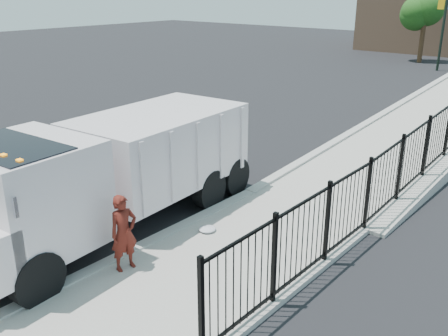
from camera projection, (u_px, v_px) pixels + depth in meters
The scene contains 8 objects.
ground at pixel (148, 247), 11.71m from camera, with size 120.00×120.00×0.00m, color black.
sidewalk at pixel (136, 319), 9.09m from camera, with size 3.55×12.00×0.12m, color #9E998E.
curb at pixel (74, 281), 10.24m from camera, with size 0.30×12.00×0.16m, color #ADAAA3.
truck at pixel (106, 170), 11.95m from camera, with size 3.34×8.60×2.88m.
worker at pixel (124, 233), 10.35m from camera, with size 0.61×0.40×1.66m, color #571911.
debris at pixel (207, 229), 12.22m from camera, with size 0.43×0.43×0.11m, color silver.
tree_0 at pixel (426, 11), 38.83m from camera, with size 2.79×2.79×5.40m.
building at pixel (429, 6), 47.48m from camera, with size 10.00×10.00×8.00m, color #8C664C.
Camera 1 is at (8.02, -6.80, 5.76)m, focal length 40.00 mm.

